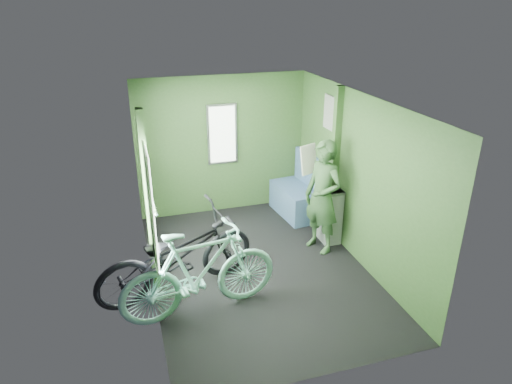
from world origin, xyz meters
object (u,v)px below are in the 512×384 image
(waste_box, at_px, (330,215))
(bicycle_black, at_px, (180,292))
(bench_seat, at_px, (298,197))
(bicycle_mint, at_px, (202,312))
(passenger, at_px, (323,197))

(waste_box, bearing_deg, bicycle_black, -164.11)
(bench_seat, bearing_deg, bicycle_black, -149.40)
(bicycle_black, distance_m, waste_box, 2.48)
(bicycle_mint, distance_m, bench_seat, 2.98)
(bicycle_black, distance_m, passenger, 2.33)
(bicycle_black, xyz_separation_m, waste_box, (2.35, 0.67, 0.42))
(bicycle_black, distance_m, bicycle_mint, 0.51)
(bicycle_black, bearing_deg, bench_seat, -69.23)
(bicycle_black, xyz_separation_m, bicycle_mint, (0.19, -0.47, 0.00))
(passenger, xyz_separation_m, waste_box, (0.23, 0.18, -0.40))
(waste_box, distance_m, bench_seat, 1.01)
(passenger, height_order, bench_seat, passenger)
(passenger, distance_m, waste_box, 0.50)
(waste_box, relative_size, bench_seat, 0.82)
(bicycle_mint, relative_size, passenger, 1.13)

